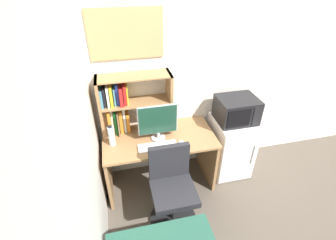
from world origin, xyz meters
name	(u,v)px	position (x,y,z in m)	size (l,w,h in m)	color
wall_back	(252,73)	(0.40, 0.02, 1.30)	(6.40, 0.04, 2.60)	silver
wall_left	(77,210)	(-1.62, -1.60, 1.30)	(0.04, 4.40, 2.60)	silver
desk	(159,152)	(-0.89, -0.34, 0.53)	(1.32, 0.68, 0.76)	#997047
hutch_bookshelf	(124,105)	(-1.25, -0.12, 1.12)	(0.82, 0.27, 0.72)	#997047
monitor	(158,121)	(-0.90, -0.36, 1.00)	(0.45, 0.16, 0.44)	#B7B7BC
keyboard	(158,146)	(-0.94, -0.51, 0.77)	(0.44, 0.14, 0.02)	silver
computer_mouse	(181,142)	(-0.67, -0.51, 0.77)	(0.06, 0.09, 0.03)	silver
water_bottle	(111,136)	(-1.43, -0.35, 0.88)	(0.07, 0.07, 0.26)	silver
mini_fridge	(230,146)	(0.09, -0.30, 0.41)	(0.50, 0.56, 0.82)	white
microwave	(237,110)	(0.09, -0.29, 0.98)	(0.48, 0.39, 0.31)	black
desk_chair	(172,192)	(-0.86, -0.88, 0.41)	(0.53, 0.53, 0.93)	black
wall_corkboard	(126,34)	(-1.14, -0.01, 1.88)	(0.77, 0.02, 0.51)	tan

